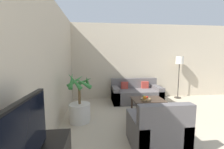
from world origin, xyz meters
The scene contains 13 objects.
wall_back centered at (0.00, 6.34, 1.35)m, with size 8.00×0.06×2.70m.
wall_left centered at (-3.23, 3.16, 1.35)m, with size 0.06×7.91×2.70m.
television centered at (-2.93, 2.06, 0.93)m, with size 0.18×0.92×0.58m.
potted_palm centered at (-2.75, 4.41, 0.37)m, with size 0.64×0.65×1.19m.
sofa_loveseat centered at (-1.00, 5.81, 0.27)m, with size 1.64×0.84×0.77m.
floor_lamp centered at (0.67, 6.07, 1.28)m, with size 0.27×0.27×1.54m.
coffee_table centered at (-0.98, 4.72, 0.35)m, with size 0.83×0.62×0.40m.
fruit_bowl centered at (-1.07, 4.63, 0.43)m, with size 0.26×0.26×0.05m.
apple_red centered at (-1.04, 4.63, 0.48)m, with size 0.06×0.06×0.06m.
apple_green centered at (-1.10, 4.68, 0.48)m, with size 0.06×0.06×0.06m.
orange_fruit centered at (-1.11, 4.58, 0.49)m, with size 0.08×0.08×0.08m.
armchair centered at (-1.38, 3.22, 0.28)m, with size 0.82×0.87×0.86m.
ottoman centered at (-1.33, 3.99, 0.17)m, with size 0.65×0.44×0.34m.
Camera 1 is at (-2.37, 0.94, 1.55)m, focal length 24.00 mm.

